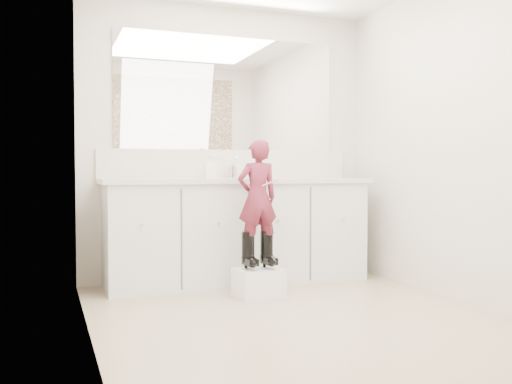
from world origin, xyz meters
name	(u,v)px	position (x,y,z in m)	size (l,w,h in m)	color
floor	(298,317)	(0.00, 0.00, 0.00)	(3.00, 3.00, 0.00)	#907E5E
wall_back	(228,143)	(0.00, 1.50, 1.20)	(2.60, 2.60, 0.00)	beige
wall_front	(456,107)	(0.00, -1.50, 1.20)	(2.60, 2.60, 0.00)	beige
wall_left	(88,127)	(-1.30, 0.00, 1.20)	(3.00, 3.00, 0.00)	beige
wall_right	(462,137)	(1.30, 0.00, 1.20)	(3.00, 3.00, 0.00)	beige
vanity_cabinet	(238,233)	(0.00, 1.23, 0.42)	(2.20, 0.55, 0.85)	silver
countertop	(238,181)	(0.00, 1.21, 0.87)	(2.28, 0.58, 0.04)	beige
backsplash	(228,164)	(0.00, 1.49, 1.02)	(2.28, 0.03, 0.25)	beige
mirror	(228,94)	(0.00, 1.49, 1.64)	(2.00, 0.02, 1.00)	white
faucet	(232,173)	(0.00, 1.38, 0.94)	(0.08, 0.08, 0.10)	silver
cup	(258,172)	(0.18, 1.22, 0.94)	(0.11, 0.11, 0.10)	beige
soap_bottle	(210,167)	(-0.22, 1.30, 0.99)	(0.09, 0.09, 0.19)	white
step_stool	(258,283)	(-0.03, 0.65, 0.11)	(0.34, 0.28, 0.21)	white
boot_left	(248,250)	(-0.10, 0.67, 0.35)	(0.10, 0.19, 0.28)	black
boot_right	(267,249)	(0.05, 0.67, 0.35)	(0.10, 0.19, 0.28)	black
toddler	(257,198)	(-0.03, 0.67, 0.75)	(0.32, 0.21, 0.87)	#B43755
toothbrush	(270,183)	(0.04, 0.59, 0.86)	(0.01, 0.01, 0.14)	#E95A9E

